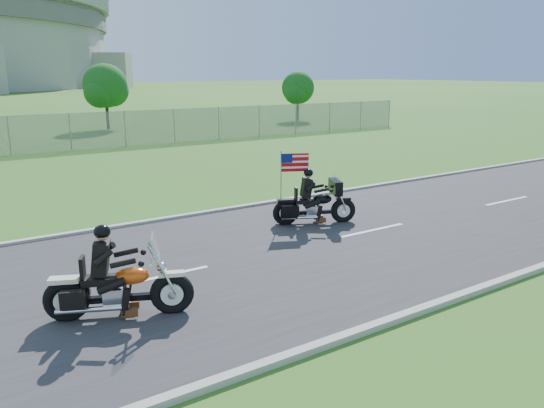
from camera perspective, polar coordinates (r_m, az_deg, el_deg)
ground at (r=12.07m, az=-3.11°, el=-6.08°), size 420.00×420.00×0.00m
road at (r=12.06m, az=-3.11°, el=-5.99°), size 120.00×8.00×0.04m
curb_north at (r=15.52m, az=-10.72°, el=-1.51°), size 120.00×0.18×0.12m
curb_south at (r=9.07m, az=10.33°, el=-13.07°), size 120.00×0.18×0.12m
tree_fence_near at (r=41.54m, az=-17.44°, el=11.80°), size 3.52×3.28×4.75m
tree_fence_far at (r=46.93m, az=2.82°, el=12.19°), size 3.08×2.87×4.20m
motorcycle_lead at (r=9.54m, az=-16.35°, el=-8.79°), size 2.39×1.28×1.70m
motorcycle_follow at (r=14.74m, az=4.58°, el=-0.15°), size 2.22×1.26×1.97m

